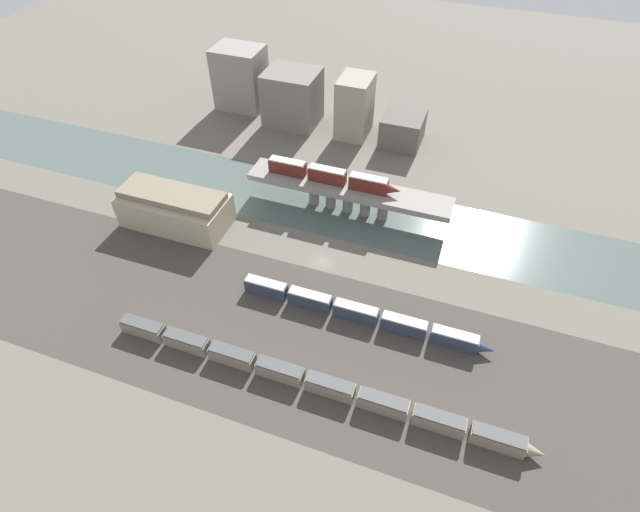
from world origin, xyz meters
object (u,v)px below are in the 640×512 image
at_px(train_on_bridge, 331,176).
at_px(train_yard_near, 311,381).
at_px(train_yard_mid, 361,313).
at_px(warehouse_building, 175,208).

height_order(train_on_bridge, train_yard_near, train_on_bridge).
bearing_deg(train_yard_near, train_yard_mid, 76.80).
height_order(train_yard_near, warehouse_building, warehouse_building).
bearing_deg(train_yard_near, train_on_bridge, 104.71).
bearing_deg(warehouse_building, train_yard_near, -34.23).
distance_m(train_on_bridge, train_yard_near, 56.89).
height_order(train_yard_mid, warehouse_building, warehouse_building).
xyz_separation_m(train_on_bridge, train_yard_mid, (18.81, -35.16, -8.34)).
relative_size(train_on_bridge, warehouse_building, 1.30).
bearing_deg(warehouse_building, train_on_bridge, 29.13).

